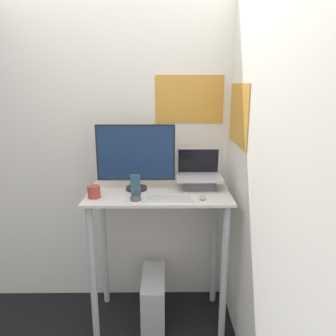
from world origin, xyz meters
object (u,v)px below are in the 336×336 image
(mouse, at_px, (202,198))
(laptop, at_px, (199,178))
(cell_phone, at_px, (136,193))
(computer_tower, at_px, (153,298))
(monitor, at_px, (136,157))
(keyboard, at_px, (169,199))

(mouse, bearing_deg, laptop, 89.46)
(laptop, xyz_separation_m, cell_phone, (-0.46, -0.26, -0.03))
(cell_phone, xyz_separation_m, computer_tower, (0.11, 0.15, -0.94))
(mouse, bearing_deg, computer_tower, 155.73)
(laptop, distance_m, mouse, 0.27)
(cell_phone, bearing_deg, monitor, 93.30)
(keyboard, bearing_deg, mouse, -0.82)
(laptop, height_order, monitor, monitor)
(laptop, height_order, computer_tower, laptop)
(laptop, bearing_deg, computer_tower, -163.25)
(laptop, xyz_separation_m, keyboard, (-0.23, -0.26, -0.07))
(mouse, xyz_separation_m, cell_phone, (-0.46, 0.00, 0.04))
(laptop, height_order, keyboard, laptop)
(keyboard, height_order, computer_tower, keyboard)
(mouse, height_order, computer_tower, mouse)
(laptop, relative_size, cell_phone, 1.89)
(mouse, relative_size, computer_tower, 0.14)
(cell_phone, height_order, computer_tower, cell_phone)
(monitor, relative_size, computer_tower, 1.26)
(keyboard, relative_size, computer_tower, 0.71)
(laptop, bearing_deg, keyboard, -131.45)
(monitor, xyz_separation_m, cell_phone, (0.01, -0.23, -0.20))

